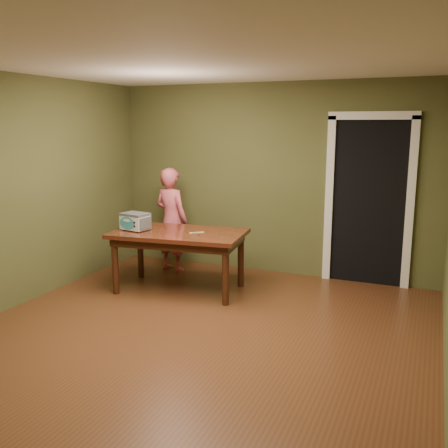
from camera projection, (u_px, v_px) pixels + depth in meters
name	position (u px, v px, depth m)	size (l,w,h in m)	color
floor	(191.00, 339.00, 4.82)	(5.00, 5.00, 0.00)	#533017
room_shell	(188.00, 162.00, 4.49)	(4.52, 5.02, 2.61)	brown
doorway	(371.00, 200.00, 6.63)	(1.10, 0.66, 2.25)	black
dining_table	(179.00, 239.00, 6.15)	(1.69, 1.08, 0.75)	#3B1A0D
toy_oven	(135.00, 221.00, 6.19)	(0.38, 0.29, 0.22)	#4C4F54
baking_pan	(195.00, 234.00, 5.92)	(0.10, 0.10, 0.02)	silver
spatula	(197.00, 233.00, 6.05)	(0.18, 0.03, 0.01)	#F2D769
child	(172.00, 220.00, 6.97)	(0.53, 0.35, 1.46)	#CC5462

